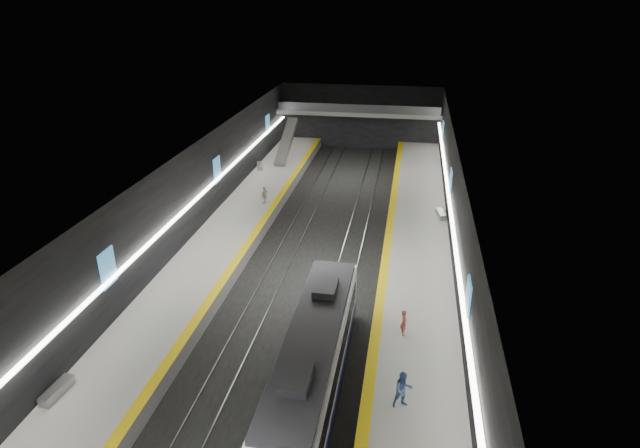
% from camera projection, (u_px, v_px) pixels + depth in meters
% --- Properties ---
extents(ground, '(70.00, 70.00, 0.00)m').
position_uv_depth(ground, '(307.00, 282.00, 37.70)').
color(ground, black).
rests_on(ground, ground).
extents(ceiling, '(20.00, 70.00, 0.04)m').
position_uv_depth(ceiling, '(306.00, 174.00, 34.46)').
color(ceiling, beige).
rests_on(ceiling, wall_left).
extents(wall_left, '(0.04, 70.00, 8.00)m').
position_uv_depth(wall_left, '(168.00, 220.00, 37.64)').
color(wall_left, black).
rests_on(wall_left, ground).
extents(wall_right, '(0.04, 70.00, 8.00)m').
position_uv_depth(wall_right, '(459.00, 241.00, 34.52)').
color(wall_right, black).
rests_on(wall_right, ground).
extents(wall_back, '(20.00, 0.04, 8.00)m').
position_uv_depth(wall_back, '(360.00, 117.00, 67.60)').
color(wall_back, black).
rests_on(wall_back, ground).
extents(platform_left, '(5.00, 70.00, 1.00)m').
position_uv_depth(platform_left, '(206.00, 267.00, 38.67)').
color(platform_left, slate).
rests_on(platform_left, ground).
extents(tile_surface_left, '(5.00, 70.00, 0.02)m').
position_uv_depth(tile_surface_left, '(205.00, 261.00, 38.47)').
color(tile_surface_left, '#979793').
rests_on(tile_surface_left, platform_left).
extents(tactile_strip_left, '(0.60, 70.00, 0.02)m').
position_uv_depth(tactile_strip_left, '(235.00, 263.00, 38.12)').
color(tactile_strip_left, yellow).
rests_on(tactile_strip_left, platform_left).
extents(platform_right, '(5.00, 70.00, 1.00)m').
position_uv_depth(platform_right, '(415.00, 285.00, 36.33)').
color(platform_right, slate).
rests_on(platform_right, ground).
extents(tile_surface_right, '(5.00, 70.00, 0.02)m').
position_uv_depth(tile_surface_right, '(416.00, 278.00, 36.12)').
color(tile_surface_right, '#979793').
rests_on(tile_surface_right, platform_right).
extents(tactile_strip_right, '(0.60, 70.00, 0.02)m').
position_uv_depth(tactile_strip_right, '(383.00, 276.00, 36.46)').
color(tactile_strip_right, yellow).
rests_on(tactile_strip_right, platform_right).
extents(rails, '(6.52, 70.00, 0.12)m').
position_uv_depth(rails, '(307.00, 281.00, 37.68)').
color(rails, gray).
rests_on(rails, ground).
extents(ad_posters, '(19.94, 53.50, 2.20)m').
position_uv_depth(ad_posters, '(310.00, 218.00, 36.78)').
color(ad_posters, '#4798D5').
rests_on(ad_posters, wall_left).
extents(cove_light_left, '(0.25, 68.60, 0.12)m').
position_uv_depth(cove_light_left, '(171.00, 223.00, 37.69)').
color(cove_light_left, white).
rests_on(cove_light_left, wall_left).
extents(cove_light_right, '(0.25, 68.60, 0.12)m').
position_uv_depth(cove_light_right, '(455.00, 244.00, 34.63)').
color(cove_light_right, white).
rests_on(cove_light_right, wall_right).
extents(mezzanine_bridge, '(20.00, 3.00, 1.50)m').
position_uv_depth(mezzanine_bridge, '(359.00, 112.00, 65.31)').
color(mezzanine_bridge, gray).
rests_on(mezzanine_bridge, wall_left).
extents(escalator, '(1.20, 7.50, 3.92)m').
position_uv_depth(escalator, '(286.00, 141.00, 61.11)').
color(escalator, '#99999E').
rests_on(escalator, platform_left).
extents(bench_left_near, '(0.71, 2.03, 0.49)m').
position_uv_depth(bench_left_near, '(57.00, 391.00, 25.74)').
color(bench_left_near, '#99999E').
rests_on(bench_left_near, platform_left).
extents(bench_left_far, '(1.18, 2.06, 0.49)m').
position_uv_depth(bench_left_far, '(260.00, 166.00, 58.10)').
color(bench_left_far, '#99999E').
rests_on(bench_left_far, platform_left).
extents(bench_right_far, '(0.88, 2.01, 0.47)m').
position_uv_depth(bench_right_far, '(441.00, 214.00, 45.79)').
color(bench_right_far, '#99999E').
rests_on(bench_right_far, platform_right).
extents(passenger_right_a, '(0.46, 0.62, 1.57)m').
position_uv_depth(passenger_right_a, '(404.00, 323.00, 30.01)').
color(passenger_right_a, '#BB5046').
rests_on(passenger_right_a, platform_right).
extents(passenger_right_b, '(1.12, 1.01, 1.89)m').
position_uv_depth(passenger_right_b, '(403.00, 390.00, 24.77)').
color(passenger_right_b, '#4F70AC').
rests_on(passenger_right_b, platform_right).
extents(passenger_left_a, '(0.73, 1.01, 1.59)m').
position_uv_depth(passenger_left_a, '(265.00, 195.00, 48.44)').
color(passenger_left_a, beige).
rests_on(passenger_left_a, platform_left).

